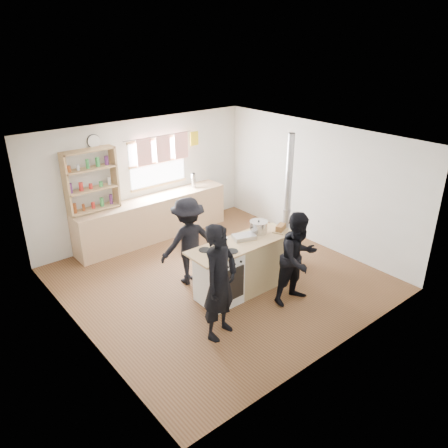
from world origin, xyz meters
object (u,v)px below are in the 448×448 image
Objects in this scene: stockpot_counter at (259,227)px; skillet_greens at (220,257)px; person_near_left at (220,282)px; person_near_right at (298,258)px; person_far at (188,241)px; flue_heater at (286,232)px; roast_tray at (244,237)px; thermos at (194,181)px; bread_board at (281,228)px; cooking_island at (246,265)px; stockpot_stove at (221,243)px.

skillet_greens is at bearing -164.37° from stockpot_counter.
person_near_right is (1.51, -0.10, -0.10)m from person_near_left.
person_far is at bearing 142.70° from stockpot_counter.
person_near_left is at bearing -158.83° from flue_heater.
flue_heater is at bearing 6.87° from roast_tray.
person_near_left is at bearing 77.27° from person_far.
bread_board is at bearing -94.64° from thermos.
thermos is 0.16× the size of cooking_island.
skillet_greens is at bearing 88.46° from person_far.
roast_tray is at bearing 134.84° from person_far.
flue_heater is (0.49, 0.32, -0.33)m from bread_board.
person_near_right is at bearing -86.84° from stockpot_counter.
flue_heater is (1.92, 0.42, -0.31)m from skillet_greens.
roast_tray is at bearing 118.75° from person_near_right.
roast_tray is 1.22m from flue_heater.
bread_board is at bearing 0.27° from person_near_left.
stockpot_counter reaches higher than skillet_greens.
stockpot_counter is 0.91m from person_near_right.
flue_heater is (0.26, -2.56, -0.41)m from thermos.
person_near_right is at bearing -21.07° from person_near_left.
person_far is at bearing 125.72° from cooking_island.
bread_board is at bearing -146.95° from flue_heater.
stockpot_counter is 0.39m from bread_board.
person_near_right is at bearing 128.22° from person_far.
bread_board is 0.21× the size of person_far.
stockpot_counter is 0.20× the size of person_near_right.
flue_heater is (1.18, 0.21, 0.18)m from cooking_island.
stockpot_counter is 0.12× the size of flue_heater.
thermos reaches higher than cooking_island.
roast_tray is 0.36m from stockpot_counter.
bread_board is 1.60m from person_far.
thermos is 2.73m from stockpot_counter.
cooking_island is 0.68m from stockpot_counter.
bread_board is (1.17, -0.18, -0.03)m from stockpot_stove.
flue_heater is at bearing 4.74° from stockpot_stove.
person_far reaches higher than person_near_right.
person_near_right reaches higher than bread_board.
stockpot_stove is at bearing 104.51° from person_far.
person_far is at bearing 128.71° from roast_tray.
stockpot_counter is at bearing 148.25° from bread_board.
stockpot_stove is at bearing 179.63° from roast_tray.
roast_tray is (0.01, 0.07, 0.50)m from cooking_island.
thermos is 4.00m from person_near_left.
flue_heater is at bearing -84.23° from thermos.
thermos is at bearing 71.27° from roast_tray.
stockpot_counter reaches higher than cooking_island.
skillet_greens is at bearing -164.24° from cooking_island.
stockpot_stove reaches higher than skillet_greens.
stockpot_counter is at bearing 4.22° from roast_tray.
person_near_left reaches higher than cooking_island.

